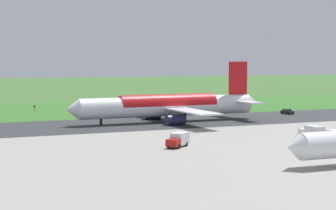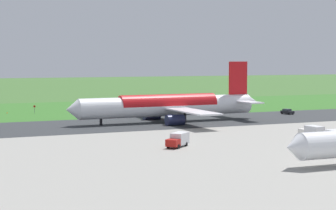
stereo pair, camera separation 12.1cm
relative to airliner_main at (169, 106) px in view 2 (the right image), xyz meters
name	(u,v)px [view 2 (the right image)]	position (x,y,z in m)	size (l,w,h in m)	color
ground_plane	(157,123)	(3.51, 0.01, -4.35)	(800.00, 800.00, 0.00)	#3D662D
runway_asphalt	(157,123)	(3.51, 0.01, -4.32)	(600.00, 30.44, 0.06)	#2D3033
apron_concrete	(317,165)	(3.51, 65.52, -4.33)	(440.00, 110.00, 0.05)	gray
grass_verge_foreground	(108,110)	(3.51, -42.62, -4.33)	(600.00, 80.00, 0.04)	#346B27
airliner_main	(169,106)	(0.00, 0.00, 0.00)	(54.03, 44.10, 15.88)	white
service_truck_baggage	(178,140)	(15.54, 40.28, -2.95)	(5.87, 5.48, 2.65)	#B21914
service_truck_fuel	(312,132)	(-14.81, 40.24, -2.95)	(2.60, 5.92, 2.65)	silver
service_car_ops	(287,112)	(-41.00, -5.93, -3.51)	(2.39, 4.41, 1.62)	black
no_stopping_sign	(35,109)	(28.08, -38.64, -2.89)	(0.60, 0.10, 2.45)	slate
traffic_cone_orange	(7,113)	(35.83, -41.39, -4.08)	(0.40, 0.40, 0.55)	orange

